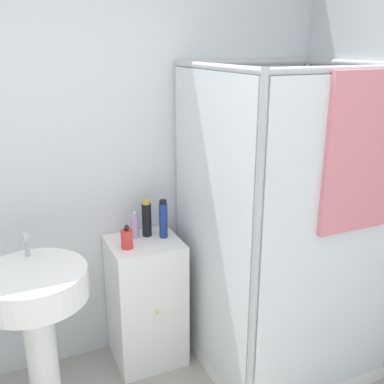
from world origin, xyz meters
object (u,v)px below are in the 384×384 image
at_px(lotion_bottle_white, 135,226).
at_px(soap_dispenser, 127,239).
at_px(shampoo_bottle_tall_black, 147,219).
at_px(sink, 36,309).
at_px(shampoo_bottle_blue, 163,219).

bearing_deg(lotion_bottle_white, soap_dispenser, -124.28).
height_order(soap_dispenser, shampoo_bottle_tall_black, shampoo_bottle_tall_black).
bearing_deg(sink, shampoo_bottle_blue, 19.54).
bearing_deg(shampoo_bottle_blue, shampoo_bottle_tall_black, 143.68).
height_order(shampoo_bottle_tall_black, lotion_bottle_white, shampoo_bottle_tall_black).
bearing_deg(shampoo_bottle_tall_black, soap_dispenser, -142.67).
bearing_deg(shampoo_bottle_tall_black, lotion_bottle_white, 179.86).
height_order(sink, soap_dispenser, sink).
relative_size(shampoo_bottle_blue, lotion_bottle_white, 1.39).
height_order(soap_dispenser, lotion_bottle_white, lotion_bottle_white).
xyz_separation_m(sink, shampoo_bottle_blue, (0.79, 0.28, 0.25)).
distance_m(sink, shampoo_bottle_blue, 0.87).
relative_size(soap_dispenser, shampoo_bottle_blue, 0.60).
bearing_deg(sink, lotion_bottle_white, 28.73).
bearing_deg(shampoo_bottle_tall_black, shampoo_bottle_blue, -36.32).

